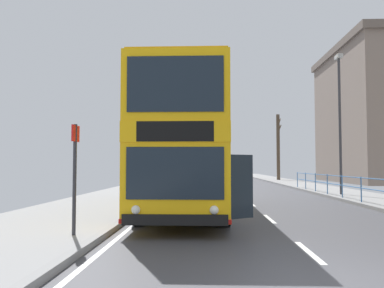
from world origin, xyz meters
TOP-DOWN VIEW (x-y plane):
  - double_decker_bus_main at (-2.61, 9.20)m, footprint 3.18×11.21m
  - pedestrian_railing_far_kerb at (4.45, 11.75)m, footprint 0.05×23.38m
  - bus_stop_sign_near at (-4.81, 3.49)m, footprint 0.08×0.44m
  - street_lamp_far_side at (5.11, 16.23)m, footprint 0.28×0.60m
  - bare_tree_far_00 at (5.75, 38.14)m, footprint 0.70×1.38m

SIDE VIEW (x-z plane):
  - pedestrian_railing_far_kerb at x=4.45m, z-range 0.33..1.38m
  - bus_stop_sign_near at x=-4.81m, z-range 0.43..2.84m
  - double_decker_bus_main at x=-2.61m, z-range 0.10..4.48m
  - bare_tree_far_00 at x=5.75m, z-range 0.24..7.21m
  - street_lamp_far_side at x=5.11m, z-range 0.74..8.13m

